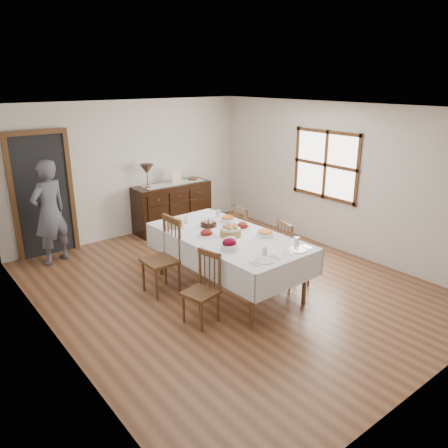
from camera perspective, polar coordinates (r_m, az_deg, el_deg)
ground at (r=6.66m, az=0.54°, el=-7.98°), size 6.00×6.00×0.00m
room_shell at (r=6.35m, az=-2.85°, el=6.39°), size 5.02×6.02×2.65m
dining_table at (r=6.28m, az=0.47°, el=-2.27°), size 1.32×2.49×0.84m
chair_left_near at (r=5.56m, az=-2.74°, el=-8.29°), size 0.46×0.46×0.93m
chair_left_far at (r=6.32m, az=-7.86°, el=-4.10°), size 0.47×0.47×1.11m
chair_right_near at (r=6.57m, az=8.76°, el=-3.76°), size 0.50×0.50×1.00m
chair_right_far at (r=7.20m, az=3.04°, el=-1.52°), size 0.49×0.49×1.01m
sideboard at (r=8.96m, az=-6.76°, el=2.25°), size 1.59×0.58×0.96m
person at (r=7.70m, az=-21.87°, el=1.81°), size 0.68×0.56×1.87m
bread_basket at (r=6.18m, az=0.87°, el=-0.96°), size 0.30×0.30×0.18m
egg_basket at (r=6.60m, az=-2.05°, el=0.03°), size 0.25×0.25×0.11m
ham_platter_a at (r=6.22m, az=-2.28°, el=-1.24°), size 0.29×0.29×0.11m
ham_platter_b at (r=6.52m, az=2.47°, el=-0.30°), size 0.26×0.26×0.11m
beet_bowl at (r=5.70m, az=0.71°, el=-2.74°), size 0.24×0.24×0.16m
carrot_bowl at (r=6.80m, az=0.46°, el=0.62°), size 0.22×0.22×0.09m
pineapple_bowl at (r=6.59m, az=-6.33°, el=0.09°), size 0.26×0.26×0.13m
casserole_dish at (r=6.22m, az=5.37°, el=-1.25°), size 0.24×0.24×0.08m
butter_dish at (r=5.95m, az=0.78°, el=-2.10°), size 0.14×0.09×0.07m
setting_left at (r=5.45m, az=5.23°, el=-4.36°), size 0.42×0.31×0.10m
setting_right at (r=5.84m, az=9.47°, el=-2.93°), size 0.42×0.31×0.10m
glass_far_a at (r=6.74m, az=-4.94°, el=0.48°), size 0.06×0.06×0.10m
glass_far_b at (r=7.05m, az=-0.77°, el=1.39°), size 0.07×0.07×0.11m
runner at (r=8.88m, az=-6.64°, el=5.31°), size 1.30×0.35×0.01m
table_lamp at (r=8.51m, az=-10.05°, el=6.99°), size 0.26×0.26×0.46m
picture_frame at (r=8.82m, az=-6.26°, el=6.13°), size 0.22×0.08×0.28m
deco_bowl at (r=9.12m, az=-4.12°, el=5.90°), size 0.20×0.20×0.06m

